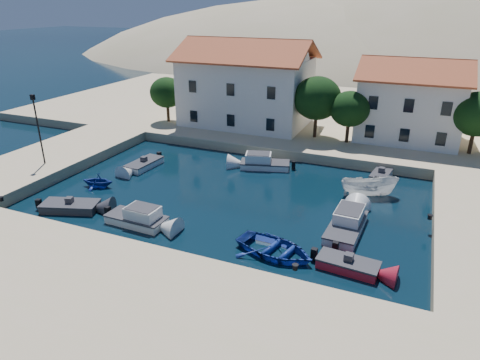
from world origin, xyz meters
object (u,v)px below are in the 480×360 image
at_px(cabin_cruiser_south, 136,218).
at_px(cabin_cruiser_east, 346,225).
at_px(building_left, 246,81).
at_px(rowboat_south, 275,254).
at_px(boat_east, 368,196).
at_px(building_mid, 411,99).
at_px(lamppost, 37,123).

height_order(cabin_cruiser_south, cabin_cruiser_east, same).
bearing_deg(building_left, rowboat_south, -64.04).
bearing_deg(rowboat_south, boat_east, -8.07).
relative_size(building_left, cabin_cruiser_south, 3.32).
distance_m(building_mid, cabin_cruiser_south, 30.80).
distance_m(rowboat_south, cabin_cruiser_east, 5.81).
bearing_deg(cabin_cruiser_east, cabin_cruiser_south, 111.20).
distance_m(cabin_cruiser_south, boat_east, 18.33).
bearing_deg(cabin_cruiser_east, building_mid, -4.02).
distance_m(building_left, cabin_cruiser_south, 25.38).
bearing_deg(rowboat_south, lamppost, 91.44).
xyz_separation_m(building_left, boat_east, (16.21, -13.47, -5.94)).
xyz_separation_m(lamppost, boat_east, (27.71, 6.53, -4.75)).
xyz_separation_m(building_mid, rowboat_south, (-6.01, -25.64, -5.22)).
height_order(building_left, rowboat_south, building_left).
distance_m(lamppost, cabin_cruiser_east, 27.40).
relative_size(lamppost, cabin_cruiser_south, 1.41).
height_order(rowboat_south, boat_east, boat_east).
bearing_deg(building_left, cabin_cruiser_east, -52.23).
relative_size(building_left, rowboat_south, 2.88).
height_order(building_left, lamppost, building_left).
bearing_deg(cabin_cruiser_south, building_mid, 59.66).
relative_size(cabin_cruiser_east, boat_east, 1.14).
distance_m(rowboat_south, boat_east, 11.94).
bearing_deg(lamppost, boat_east, 13.27).
xyz_separation_m(building_mid, cabin_cruiser_south, (-16.25, -25.73, -4.75)).
height_order(rowboat_south, cabin_cruiser_east, cabin_cruiser_east).
distance_m(lamppost, boat_east, 28.86).
bearing_deg(building_mid, cabin_cruiser_south, -122.27).
bearing_deg(boat_east, rowboat_south, 137.15).
relative_size(building_mid, cabin_cruiser_east, 2.02).
distance_m(cabin_cruiser_east, boat_east, 6.66).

